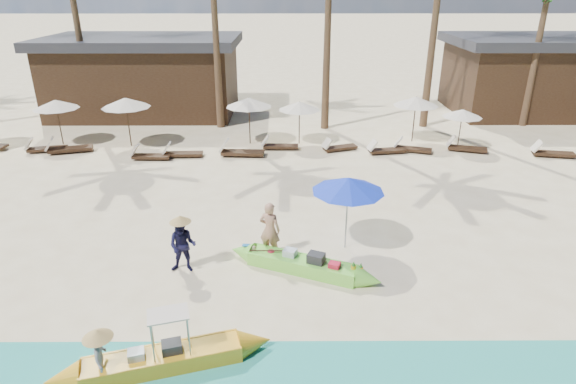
{
  "coord_description": "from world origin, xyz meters",
  "views": [
    {
      "loc": [
        0.1,
        -10.61,
        7.0
      ],
      "look_at": [
        0.16,
        2.0,
        1.52
      ],
      "focal_mm": 30.0,
      "sensor_mm": 36.0,
      "label": 1
    }
  ],
  "objects_px": {
    "green_canoe": "(302,264)",
    "yellow_canoe": "(163,359)",
    "tourist": "(270,230)",
    "blue_umbrella": "(348,185)"
  },
  "relations": [
    {
      "from": "yellow_canoe",
      "to": "green_canoe",
      "type": "bearing_deg",
      "value": 34.72
    },
    {
      "from": "yellow_canoe",
      "to": "tourist",
      "type": "xyz_separation_m",
      "value": [
        1.99,
        4.28,
        0.61
      ]
    },
    {
      "from": "green_canoe",
      "to": "tourist",
      "type": "bearing_deg",
      "value": 160.95
    },
    {
      "from": "yellow_canoe",
      "to": "tourist",
      "type": "relative_size",
      "value": 2.94
    },
    {
      "from": "green_canoe",
      "to": "tourist",
      "type": "distance_m",
      "value": 1.33
    },
    {
      "from": "green_canoe",
      "to": "tourist",
      "type": "relative_size",
      "value": 2.76
    },
    {
      "from": "yellow_canoe",
      "to": "tourist",
      "type": "height_order",
      "value": "tourist"
    },
    {
      "from": "yellow_canoe",
      "to": "blue_umbrella",
      "type": "bearing_deg",
      "value": 32.94
    },
    {
      "from": "green_canoe",
      "to": "yellow_canoe",
      "type": "distance_m",
      "value": 4.51
    },
    {
      "from": "tourist",
      "to": "green_canoe",
      "type": "bearing_deg",
      "value": 157.08
    }
  ]
}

